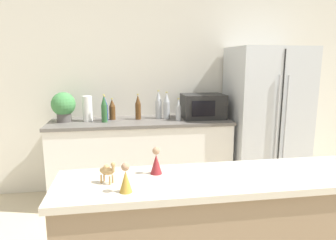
{
  "coord_description": "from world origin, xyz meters",
  "views": [
    {
      "loc": [
        -0.61,
        -0.93,
        1.55
      ],
      "look_at": [
        -0.23,
        1.43,
        1.09
      ],
      "focal_mm": 32.0,
      "sensor_mm": 36.0,
      "label": 1
    }
  ],
  "objects_px": {
    "microwave": "(203,106)",
    "wise_man_figurine_blue": "(126,180)",
    "paper_towel_roll": "(87,109)",
    "back_bottle_3": "(178,110)",
    "back_bottle_1": "(138,107)",
    "back_bottle_5": "(158,105)",
    "potted_plant": "(63,106)",
    "camel_figurine": "(107,170)",
    "wise_man_figurine_purple": "(156,162)",
    "refrigerator": "(265,121)",
    "back_bottle_0": "(112,109)",
    "back_bottle_4": "(105,109)",
    "back_bottle_2": "(167,106)",
    "back_bottle_6": "(104,109)"
  },
  "relations": [
    {
      "from": "wise_man_figurine_blue",
      "to": "wise_man_figurine_purple",
      "type": "bearing_deg",
      "value": 51.66
    },
    {
      "from": "microwave",
      "to": "back_bottle_5",
      "type": "height_order",
      "value": "back_bottle_5"
    },
    {
      "from": "paper_towel_roll",
      "to": "back_bottle_1",
      "type": "xyz_separation_m",
      "value": [
        0.56,
        0.02,
        -0.0
      ]
    },
    {
      "from": "refrigerator",
      "to": "paper_towel_roll",
      "type": "relative_size",
      "value": 6.17
    },
    {
      "from": "wise_man_figurine_purple",
      "to": "back_bottle_5",
      "type": "bearing_deg",
      "value": 82.43
    },
    {
      "from": "back_bottle_4",
      "to": "back_bottle_2",
      "type": "bearing_deg",
      "value": 0.72
    },
    {
      "from": "potted_plant",
      "to": "wise_man_figurine_blue",
      "type": "height_order",
      "value": "potted_plant"
    },
    {
      "from": "back_bottle_4",
      "to": "wise_man_figurine_purple",
      "type": "bearing_deg",
      "value": -79.29
    },
    {
      "from": "microwave",
      "to": "back_bottle_3",
      "type": "relative_size",
      "value": 1.92
    },
    {
      "from": "paper_towel_roll",
      "to": "back_bottle_6",
      "type": "xyz_separation_m",
      "value": [
        0.19,
        -0.09,
        0.0
      ]
    },
    {
      "from": "back_bottle_6",
      "to": "back_bottle_2",
      "type": "bearing_deg",
      "value": 8.12
    },
    {
      "from": "camel_figurine",
      "to": "wise_man_figurine_purple",
      "type": "xyz_separation_m",
      "value": [
        0.25,
        0.09,
        -0.0
      ]
    },
    {
      "from": "back_bottle_4",
      "to": "wise_man_figurine_blue",
      "type": "relative_size",
      "value": 2.0
    },
    {
      "from": "back_bottle_0",
      "to": "camel_figurine",
      "type": "relative_size",
      "value": 2.17
    },
    {
      "from": "refrigerator",
      "to": "wise_man_figurine_purple",
      "type": "bearing_deg",
      "value": -130.57
    },
    {
      "from": "potted_plant",
      "to": "paper_towel_roll",
      "type": "xyz_separation_m",
      "value": [
        0.25,
        -0.0,
        -0.04
      ]
    },
    {
      "from": "back_bottle_5",
      "to": "back_bottle_6",
      "type": "distance_m",
      "value": 0.63
    },
    {
      "from": "microwave",
      "to": "back_bottle_2",
      "type": "bearing_deg",
      "value": 175.9
    },
    {
      "from": "back_bottle_0",
      "to": "wise_man_figurine_purple",
      "type": "height_order",
      "value": "back_bottle_0"
    },
    {
      "from": "potted_plant",
      "to": "back_bottle_4",
      "type": "xyz_separation_m",
      "value": [
        0.44,
        -0.0,
        -0.05
      ]
    },
    {
      "from": "refrigerator",
      "to": "microwave",
      "type": "xyz_separation_m",
      "value": [
        -0.75,
        0.08,
        0.19
      ]
    },
    {
      "from": "microwave",
      "to": "back_bottle_3",
      "type": "height_order",
      "value": "microwave"
    },
    {
      "from": "back_bottle_3",
      "to": "potted_plant",
      "type": "bearing_deg",
      "value": 174.0
    },
    {
      "from": "paper_towel_roll",
      "to": "camel_figurine",
      "type": "relative_size",
      "value": 2.49
    },
    {
      "from": "camel_figurine",
      "to": "microwave",
      "type": "bearing_deg",
      "value": 62.28
    },
    {
      "from": "microwave",
      "to": "wise_man_figurine_purple",
      "type": "xyz_separation_m",
      "value": [
        -0.77,
        -1.85,
        -0.02
      ]
    },
    {
      "from": "back_bottle_6",
      "to": "wise_man_figurine_blue",
      "type": "xyz_separation_m",
      "value": [
        0.19,
        -1.99,
        -0.03
      ]
    },
    {
      "from": "wise_man_figurine_blue",
      "to": "microwave",
      "type": "bearing_deg",
      "value": 65.61
    },
    {
      "from": "camel_figurine",
      "to": "wise_man_figurine_blue",
      "type": "relative_size",
      "value": 0.81
    },
    {
      "from": "refrigerator",
      "to": "potted_plant",
      "type": "distance_m",
      "value": 2.32
    },
    {
      "from": "back_bottle_1",
      "to": "back_bottle_5",
      "type": "bearing_deg",
      "value": 6.69
    },
    {
      "from": "paper_towel_roll",
      "to": "wise_man_figurine_purple",
      "type": "xyz_separation_m",
      "value": [
        0.54,
        -1.87,
        -0.02
      ]
    },
    {
      "from": "paper_towel_roll",
      "to": "back_bottle_3",
      "type": "xyz_separation_m",
      "value": [
        1.0,
        -0.13,
        -0.02
      ]
    },
    {
      "from": "microwave",
      "to": "wise_man_figurine_blue",
      "type": "xyz_separation_m",
      "value": [
        -0.93,
        -2.06,
        -0.02
      ]
    },
    {
      "from": "back_bottle_5",
      "to": "wise_man_figurine_blue",
      "type": "distance_m",
      "value": 2.17
    },
    {
      "from": "paper_towel_roll",
      "to": "back_bottle_1",
      "type": "relative_size",
      "value": 0.97
    },
    {
      "from": "potted_plant",
      "to": "refrigerator",
      "type": "bearing_deg",
      "value": -2.51
    },
    {
      "from": "back_bottle_2",
      "to": "back_bottle_5",
      "type": "bearing_deg",
      "value": 157.13
    },
    {
      "from": "back_bottle_2",
      "to": "back_bottle_4",
      "type": "bearing_deg",
      "value": -179.28
    },
    {
      "from": "potted_plant",
      "to": "wise_man_figurine_blue",
      "type": "distance_m",
      "value": 2.17
    },
    {
      "from": "back_bottle_1",
      "to": "back_bottle_3",
      "type": "bearing_deg",
      "value": -18.76
    },
    {
      "from": "back_bottle_0",
      "to": "wise_man_figurine_purple",
      "type": "xyz_separation_m",
      "value": [
        0.28,
        -1.92,
        0.01
      ]
    },
    {
      "from": "back_bottle_2",
      "to": "back_bottle_5",
      "type": "relative_size",
      "value": 0.96
    },
    {
      "from": "back_bottle_1",
      "to": "camel_figurine",
      "type": "height_order",
      "value": "back_bottle_1"
    },
    {
      "from": "paper_towel_roll",
      "to": "microwave",
      "type": "height_order",
      "value": "same"
    },
    {
      "from": "back_bottle_0",
      "to": "camel_figurine",
      "type": "distance_m",
      "value": 2.01
    },
    {
      "from": "potted_plant",
      "to": "microwave",
      "type": "xyz_separation_m",
      "value": [
        1.56,
        -0.02,
        -0.04
      ]
    },
    {
      "from": "back_bottle_0",
      "to": "wise_man_figurine_purple",
      "type": "relative_size",
      "value": 1.67
    },
    {
      "from": "refrigerator",
      "to": "back_bottle_5",
      "type": "distance_m",
      "value": 1.29
    },
    {
      "from": "back_bottle_1",
      "to": "back_bottle_3",
      "type": "xyz_separation_m",
      "value": [
        0.44,
        -0.15,
        -0.02
      ]
    }
  ]
}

